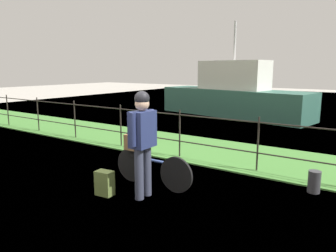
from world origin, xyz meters
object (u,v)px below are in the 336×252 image
Objects in this scene: terrier_dog at (137,130)px; cyclist_person at (143,135)px; moored_boat_near at (233,96)px; bicycle_main at (152,168)px; backpack_on_paving at (105,183)px; mooring_bollard at (314,182)px; wooden_crate at (136,142)px.

cyclist_person reaches higher than terrier_dog.
moored_boat_near is at bearing 102.00° from terrier_dog.
terrier_dog reaches higher than bicycle_main.
mooring_bollard is at bearing 29.85° from backpack_on_paving.
bicycle_main is 0.83m from cyclist_person.
mooring_bollard is (2.69, 1.28, -0.77)m from terrier_dog.
backpack_on_paving is (-0.39, -0.74, -0.12)m from bicycle_main.
wooden_crate is 0.89× the size of backpack_on_paving.
cyclist_person is (0.17, -0.45, 0.68)m from bicycle_main.
bicycle_main is 0.54m from wooden_crate.
moored_boat_near reaches higher than wooden_crate.
moored_boat_near is (-4.50, 7.25, 0.67)m from mooring_bollard.
cyclist_person is 0.25× the size of moored_boat_near.
bicycle_main is 4.37× the size of wooden_crate.
wooden_crate is 0.21m from terrier_dog.
wooden_crate reaches higher than mooring_bollard.
backpack_on_paving is 1.09× the size of mooring_bollard.
terrier_dog is at bearing -78.00° from moored_boat_near.
wooden_crate is at bearing 139.11° from cyclist_person.
bicycle_main is 3.91× the size of backpack_on_paving.
terrier_dog is at bearing 77.89° from backpack_on_paving.
backpack_on_paving is (-0.57, -0.29, -0.80)m from cyclist_person.
terrier_dog reaches higher than backpack_on_paving.
moored_boat_near is at bearing 121.86° from mooring_bollard.
mooring_bollard is 0.05× the size of moored_boat_near.
cyclist_person is at bearing -75.61° from moored_boat_near.
cyclist_person is at bearing 20.84° from backpack_on_paving.
bicycle_main is at bearing 55.81° from backpack_on_paving.
moored_boat_near is (-2.13, 8.53, 0.54)m from bicycle_main.
bicycle_main is 0.93× the size of cyclist_person.
wooden_crate is at bearing -154.76° from mooring_bollard.
wooden_crate is (-0.34, -0.00, 0.42)m from bicycle_main.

